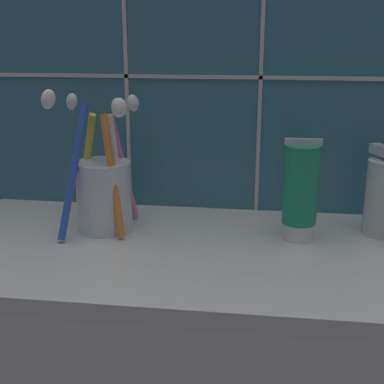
{
  "coord_description": "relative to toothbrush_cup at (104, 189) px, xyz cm",
  "views": [
    {
      "loc": [
        2.57,
        -57.88,
        26.34
      ],
      "look_at": [
        -5.59,
        1.68,
        8.19
      ],
      "focal_mm": 50.0,
      "sensor_mm": 36.0,
      "label": 1
    }
  ],
  "objects": [
    {
      "name": "toothpaste_tube",
      "position": [
        24.23,
        0.04,
        0.73
      ],
      "size": [
        4.34,
        4.13,
        12.43
      ],
      "color": "white",
      "rests_on": "sink_counter"
    },
    {
      "name": "tile_wall_backsplash",
      "position": [
        17.12,
        11.05,
        19.56
      ],
      "size": [
        82.76,
        1.72,
        53.86
      ],
      "color": "#336B7F",
      "rests_on": "ground"
    },
    {
      "name": "sink_counter",
      "position": [
        17.11,
        -4.17,
        -6.37
      ],
      "size": [
        72.76,
        29.95,
        2.0
      ],
      "primitive_type": "cube",
      "color": "silver",
      "rests_on": "ground"
    },
    {
      "name": "toothbrush_cup",
      "position": [
        0.0,
        0.0,
        0.0
      ],
      "size": [
        10.53,
        12.83,
        18.44
      ],
      "color": "silver",
      "rests_on": "sink_counter"
    }
  ]
}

